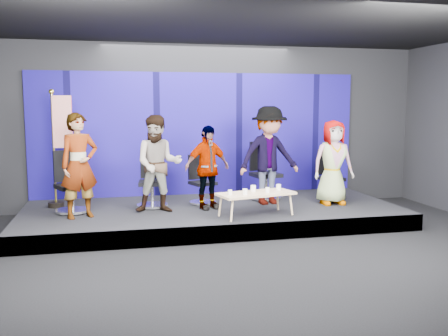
{
  "coord_description": "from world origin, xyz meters",
  "views": [
    {
      "loc": [
        -1.85,
        -6.63,
        2.21
      ],
      "look_at": [
        0.21,
        2.4,
        1.05
      ],
      "focal_mm": 40.0,
      "sensor_mm": 36.0,
      "label": 1
    }
  ],
  "objects": [
    {
      "name": "ground",
      "position": [
        0.0,
        0.0,
        0.0
      ],
      "size": [
        10.0,
        10.0,
        0.0
      ],
      "primitive_type": "plane",
      "color": "black",
      "rests_on": "ground"
    },
    {
      "name": "room_walls",
      "position": [
        0.0,
        0.0,
        2.43
      ],
      "size": [
        10.02,
        8.02,
        3.51
      ],
      "color": "black",
      "rests_on": "ground"
    },
    {
      "name": "riser",
      "position": [
        0.0,
        2.5,
        0.15
      ],
      "size": [
        7.0,
        3.0,
        0.3
      ],
      "primitive_type": "cube",
      "color": "black",
      "rests_on": "ground"
    },
    {
      "name": "backdrop",
      "position": [
        0.0,
        3.95,
        1.6
      ],
      "size": [
        7.0,
        0.08,
        2.6
      ],
      "primitive_type": "cube",
      "color": "#0E085D",
      "rests_on": "riser"
    },
    {
      "name": "chair_a",
      "position": [
        -2.57,
        2.57,
        0.66
      ],
      "size": [
        0.82,
        0.82,
        1.11
      ],
      "rotation": [
        0.0,
        0.0,
        0.41
      ],
      "color": "silver",
      "rests_on": "riser"
    },
    {
      "name": "panelist_a",
      "position": [
        -2.38,
        2.09,
        1.2
      ],
      "size": [
        0.77,
        0.65,
        1.79
      ],
      "primitive_type": "imported",
      "rotation": [
        0.0,
        0.0,
        0.41
      ],
      "color": "black",
      "rests_on": "riser"
    },
    {
      "name": "chair_b",
      "position": [
        -1.11,
        2.73,
        0.65
      ],
      "size": [
        0.67,
        0.67,
        1.08
      ],
      "rotation": [
        0.0,
        0.0,
        -0.12
      ],
      "color": "silver",
      "rests_on": "riser"
    },
    {
      "name": "panelist_b",
      "position": [
        -1.03,
        2.23,
        1.17
      ],
      "size": [
        0.92,
        0.75,
        1.74
      ],
      "primitive_type": "imported",
      "rotation": [
        0.0,
        0.0,
        -0.12
      ],
      "color": "black",
      "rests_on": "riser"
    },
    {
      "name": "chair_c",
      "position": [
        -0.14,
        2.83,
        0.61
      ],
      "size": [
        0.69,
        0.69,
        0.96
      ],
      "rotation": [
        0.0,
        0.0,
        0.33
      ],
      "color": "silver",
      "rests_on": "riser"
    },
    {
      "name": "panelist_c",
      "position": [
        -0.13,
        2.33,
        1.07
      ],
      "size": [
        0.98,
        0.65,
        1.55
      ],
      "primitive_type": "imported",
      "rotation": [
        0.0,
        0.0,
        0.33
      ],
      "color": "black",
      "rests_on": "riser"
    },
    {
      "name": "chair_d",
      "position": [
        1.2,
        3.03,
        0.69
      ],
      "size": [
        0.75,
        0.75,
        1.17
      ],
      "rotation": [
        0.0,
        0.0,
        0.15
      ],
      "color": "silver",
      "rests_on": "riser"
    },
    {
      "name": "panelist_d",
      "position": [
        1.13,
        2.53,
        1.25
      ],
      "size": [
        1.32,
        0.88,
        1.9
      ],
      "primitive_type": "imported",
      "rotation": [
        0.0,
        0.0,
        0.15
      ],
      "color": "black",
      "rests_on": "riser"
    },
    {
      "name": "chair_e",
      "position": [
        2.51,
        2.71,
        0.63
      ],
      "size": [
        0.59,
        0.59,
        1.01
      ],
      "rotation": [
        0.0,
        0.0,
        -0.04
      ],
      "color": "silver",
      "rests_on": "riser"
    },
    {
      "name": "panelist_e",
      "position": [
        2.34,
        2.24,
        1.12
      ],
      "size": [
        0.82,
        0.55,
        1.63
      ],
      "primitive_type": "imported",
      "rotation": [
        0.0,
        0.0,
        -0.04
      ],
      "color": "black",
      "rests_on": "riser"
    },
    {
      "name": "coffee_table",
      "position": [
        0.58,
        1.55,
        0.68
      ],
      "size": [
        1.43,
        0.86,
        0.41
      ],
      "rotation": [
        0.0,
        0.0,
        0.23
      ],
      "color": "tan",
      "rests_on": "riser"
    },
    {
      "name": "mug_a",
      "position": [
        0.09,
        1.44,
        0.75
      ],
      "size": [
        0.07,
        0.07,
        0.08
      ],
      "primitive_type": "cylinder",
      "color": "silver",
      "rests_on": "coffee_table"
    },
    {
      "name": "mug_b",
      "position": [
        0.35,
        1.41,
        0.76
      ],
      "size": [
        0.08,
        0.08,
        0.1
      ],
      "primitive_type": "cylinder",
      "color": "silver",
      "rests_on": "coffee_table"
    },
    {
      "name": "mug_c",
      "position": [
        0.57,
        1.67,
        0.76
      ],
      "size": [
        0.09,
        0.09,
        0.11
      ],
      "primitive_type": "cylinder",
      "color": "silver",
      "rests_on": "coffee_table"
    },
    {
      "name": "mug_d",
      "position": [
        0.78,
        1.52,
        0.75
      ],
      "size": [
        0.08,
        0.08,
        0.09
      ],
      "primitive_type": "cylinder",
      "color": "silver",
      "rests_on": "coffee_table"
    },
    {
      "name": "mug_e",
      "position": [
        1.06,
        1.73,
        0.76
      ],
      "size": [
        0.09,
        0.09,
        0.1
      ],
      "primitive_type": "cylinder",
      "color": "silver",
      "rests_on": "coffee_table"
    },
    {
      "name": "flag_stand",
      "position": [
        -2.78,
        3.09,
        1.47
      ],
      "size": [
        0.5,
        0.29,
        2.21
      ],
      "rotation": [
        0.0,
        0.0,
        -0.17
      ],
      "color": "black",
      "rests_on": "riser"
    }
  ]
}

